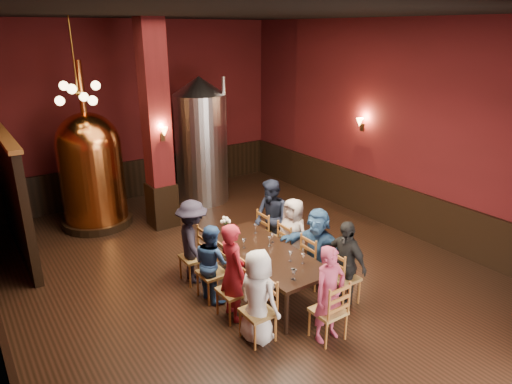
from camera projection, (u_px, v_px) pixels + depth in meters
room at (239, 154)px, 7.77m from camera, size 10.00×10.02×4.50m
wainscot_right at (384, 202)px, 10.49m from camera, size 0.08×9.90×1.00m
wainscot_back at (140, 178)px, 12.20m from camera, size 7.90×0.08×1.00m
column at (157, 128)px, 9.78m from camera, size 0.58×0.58×4.50m
partition at (13, 195)px, 8.89m from camera, size 0.22×3.50×2.40m
pendant_cluster at (78, 93)px, 8.76m from camera, size 0.90×0.90×1.70m
sconce_wall at (362, 124)px, 10.50m from camera, size 0.20×0.20×0.36m
sconce_column at (162, 133)px, 9.56m from camera, size 0.20×0.20×0.36m
dining_table at (266, 255)px, 7.66m from camera, size 1.01×2.41×0.75m
chair_0 at (258, 312)px, 6.51m from camera, size 0.46×0.46×0.92m
person_0 at (258, 296)px, 6.42m from camera, size 0.59×0.77×1.42m
chair_1 at (233, 291)px, 7.03m from camera, size 0.46×0.46×0.92m
person_1 at (233, 272)px, 6.92m from camera, size 0.41×0.60×1.58m
chair_2 at (212, 273)px, 7.54m from camera, size 0.46×0.46×0.92m
person_2 at (212, 262)px, 7.48m from camera, size 0.34×0.65×1.31m
chair_3 at (194, 257)px, 8.06m from camera, size 0.46×0.46×0.92m
person_3 at (193, 242)px, 7.96m from camera, size 0.78×1.09×1.52m
chair_4 at (344, 277)px, 7.41m from camera, size 0.46×0.46×0.92m
person_4 at (345, 263)px, 7.32m from camera, size 0.39×0.86×1.45m
chair_5 at (316, 261)px, 7.93m from camera, size 0.46×0.46×0.92m
person_5 at (317, 248)px, 7.85m from camera, size 0.88×1.39×1.43m
chair_6 at (292, 247)px, 8.45m from camera, size 0.46×0.46×0.92m
person_6 at (293, 235)px, 8.36m from camera, size 0.56×0.75×1.40m
chair_7 at (271, 234)px, 8.97m from camera, size 0.46×0.46×0.92m
person_7 at (271, 219)px, 8.86m from camera, size 0.38×0.76×1.56m
chair_8 at (328, 310)px, 6.53m from camera, size 0.46×0.46×0.92m
person_8 at (329, 294)px, 6.44m from camera, size 0.54×0.36×1.46m
copper_kettle at (91, 169)px, 10.12m from camera, size 1.55×1.55×3.67m
steel_vessel at (201, 140)px, 11.55m from camera, size 1.60×1.60×3.19m
rose_vase at (226, 222)px, 8.25m from camera, size 0.19×0.19×0.32m
wine_glass_0 at (270, 241)px, 7.81m from camera, size 0.07×0.07×0.17m
wine_glass_1 at (303, 259)px, 7.22m from camera, size 0.07×0.07×0.17m
wine_glass_2 at (244, 244)px, 7.72m from camera, size 0.07×0.07×0.17m
wine_glass_3 at (256, 229)px, 8.29m from camera, size 0.07×0.07×0.17m
wine_glass_4 at (294, 275)px, 6.74m from camera, size 0.07×0.07×0.17m
wine_glass_5 at (291, 256)px, 7.29m from camera, size 0.07×0.07×0.17m
wine_glass_6 at (273, 238)px, 7.92m from camera, size 0.07×0.07×0.17m
wine_glass_7 at (293, 274)px, 6.76m from camera, size 0.07×0.07×0.17m
wine_glass_8 at (233, 241)px, 7.80m from camera, size 0.07×0.07×0.17m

